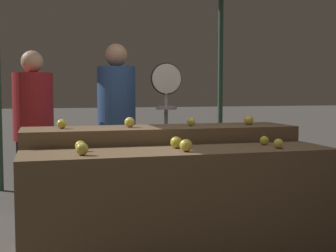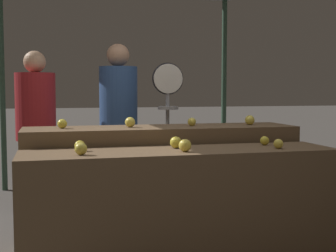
{
  "view_description": "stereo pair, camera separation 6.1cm",
  "coord_description": "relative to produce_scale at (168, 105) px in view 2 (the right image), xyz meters",
  "views": [
    {
      "loc": [
        -0.97,
        -3.2,
        1.28
      ],
      "look_at": [
        -0.02,
        0.3,
        1.0
      ],
      "focal_mm": 50.0,
      "sensor_mm": 36.0,
      "label": 1
    },
    {
      "loc": [
        -0.91,
        -3.21,
        1.28
      ],
      "look_at": [
        -0.02,
        0.3,
        1.0
      ],
      "focal_mm": 50.0,
      "sensor_mm": 36.0,
      "label": 2
    }
  ],
  "objects": [
    {
      "name": "display_counter_front",
      "position": [
        -0.2,
        -1.19,
        -0.71
      ],
      "size": [
        2.27,
        0.55,
        0.85
      ],
      "primitive_type": "cube",
      "color": "brown",
      "rests_on": "ground_plane"
    },
    {
      "name": "display_counter_back",
      "position": [
        -0.2,
        -0.59,
        -0.65
      ],
      "size": [
        2.27,
        0.55,
        0.97
      ],
      "primitive_type": "cube",
      "color": "brown",
      "rests_on": "ground_plane"
    },
    {
      "name": "apple_front_0",
      "position": [
        -0.92,
        -1.28,
        -0.24
      ],
      "size": [
        0.08,
        0.08,
        0.08
      ],
      "primitive_type": "sphere",
      "color": "gold",
      "rests_on": "display_counter_front"
    },
    {
      "name": "apple_front_1",
      "position": [
        -0.21,
        -1.3,
        -0.24
      ],
      "size": [
        0.09,
        0.09,
        0.09
      ],
      "primitive_type": "sphere",
      "color": "yellow",
      "rests_on": "display_counter_front"
    },
    {
      "name": "apple_front_2",
      "position": [
        0.51,
        -1.3,
        -0.25
      ],
      "size": [
        0.07,
        0.07,
        0.07
      ],
      "primitive_type": "sphere",
      "color": "yellow",
      "rests_on": "display_counter_front"
    },
    {
      "name": "apple_front_3",
      "position": [
        -0.91,
        -1.07,
        -0.24
      ],
      "size": [
        0.08,
        0.08,
        0.08
      ],
      "primitive_type": "sphere",
      "color": "gold",
      "rests_on": "display_counter_front"
    },
    {
      "name": "apple_front_4",
      "position": [
        -0.21,
        -1.09,
        -0.24
      ],
      "size": [
        0.09,
        0.09,
        0.09
      ],
      "primitive_type": "sphere",
      "color": "gold",
      "rests_on": "display_counter_front"
    },
    {
      "name": "apple_front_5",
      "position": [
        0.51,
        -1.07,
        -0.25
      ],
      "size": [
        0.07,
        0.07,
        0.07
      ],
      "primitive_type": "sphere",
      "color": "gold",
      "rests_on": "display_counter_front"
    },
    {
      "name": "apple_back_0",
      "position": [
        -1.02,
        -0.58,
        -0.12
      ],
      "size": [
        0.08,
        0.08,
        0.08
      ],
      "primitive_type": "sphere",
      "color": "gold",
      "rests_on": "display_counter_back"
    },
    {
      "name": "apple_back_1",
      "position": [
        -0.47,
        -0.6,
        -0.12
      ],
      "size": [
        0.08,
        0.08,
        0.08
      ],
      "primitive_type": "sphere",
      "color": "yellow",
      "rests_on": "display_counter_back"
    },
    {
      "name": "apple_back_2",
      "position": [
        0.06,
        -0.59,
        -0.12
      ],
      "size": [
        0.07,
        0.07,
        0.07
      ],
      "primitive_type": "sphere",
      "color": "yellow",
      "rests_on": "display_counter_back"
    },
    {
      "name": "apple_back_3",
      "position": [
        0.6,
        -0.59,
        -0.12
      ],
      "size": [
        0.08,
        0.08,
        0.08
      ],
      "primitive_type": "sphere",
      "color": "yellow",
      "rests_on": "display_counter_back"
    },
    {
      "name": "produce_scale",
      "position": [
        0.0,
        0.0,
        0.0
      ],
      "size": [
        0.31,
        0.2,
        1.54
      ],
      "color": "#99999E",
      "rests_on": "ground_plane"
    },
    {
      "name": "person_vendor_at_scale",
      "position": [
        -0.44,
        0.31,
        -0.13
      ],
      "size": [
        0.45,
        0.45,
        1.74
      ],
      "rotation": [
        0.0,
        0.0,
        2.94
      ],
      "color": "#2D2D38",
      "rests_on": "ground_plane"
    },
    {
      "name": "person_customer_left",
      "position": [
        -1.25,
        0.48,
        -0.18
      ],
      "size": [
        0.54,
        0.54,
        1.67
      ],
      "rotation": [
        0.0,
        0.0,
        2.64
      ],
      "color": "#2D2D38",
      "rests_on": "ground_plane"
    }
  ]
}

